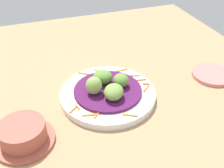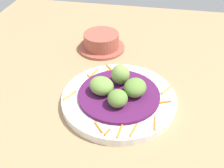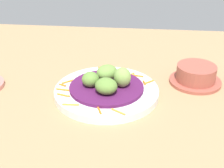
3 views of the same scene
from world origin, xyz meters
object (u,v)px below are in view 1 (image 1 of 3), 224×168
Objects in this scene: terracotta_bowl at (23,134)px; main_plate at (108,94)px; guac_scoop_center at (94,85)px; guac_scoop_back at (121,80)px; side_plate_small at (212,75)px; guac_scoop_left at (102,76)px; guac_scoop_right at (114,92)px.

main_plate is at bearing 111.68° from terracotta_bowl.
guac_scoop_center reaches higher than terracotta_bowl.
guac_scoop_back is (-0.33, 3.77, 3.45)cm from main_plate.
main_plate is 24.03cm from terracotta_bowl.
guac_scoop_center is at bearing -90.68° from side_plate_small.
guac_scoop_left reaches higher than side_plate_small.
terracotta_bowl is (5.09, -22.63, -2.18)cm from guac_scoop_right.
guac_scoop_right is 32.53cm from side_plate_small.
guac_scoop_center reaches higher than side_plate_small.
guac_scoop_center is at bearing 114.73° from terracotta_bowl.
side_plate_small is (-3.01, 32.16, -3.86)cm from guac_scoop_right.
guac_scoop_left is at bearing 139.99° from guac_scoop_center.
guac_scoop_right is (3.77, 0.33, 3.48)cm from main_plate.
guac_scoop_center reaches higher than guac_scoop_left.
guac_scoop_center reaches higher than guac_scoop_back.
guac_scoop_left reaches higher than guac_scoop_back.
side_plate_small is (1.09, 28.72, -3.83)cm from guac_scoop_back.
guac_scoop_right is 0.48× the size of side_plate_small.
side_plate_small is 55.41cm from terracotta_bowl.
guac_scoop_right is 23.30cm from terracotta_bowl.
guac_scoop_back is (3.44, 4.10, -0.07)cm from guac_scoop_left.
terracotta_bowl is (8.10, -54.79, 1.68)cm from side_plate_small.
guac_scoop_right is at bearing 4.99° from guac_scoop_left.
guac_scoop_back is at bearing 139.99° from guac_scoop_right.
terracotta_bowl is at bearing -68.32° from main_plate.
main_plate is at bearing -85.01° from guac_scoop_back.
guac_scoop_left is at bearing -175.01° from guac_scoop_right.
guac_scoop_right is at bearing 49.99° from guac_scoop_center.
terracotta_bowl is at bearing -65.27° from guac_scoop_center.
side_plate_small is at bearing 88.66° from main_plate.
guac_scoop_center is at bearing -85.01° from main_plate.
main_plate is 32.50cm from side_plate_small.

